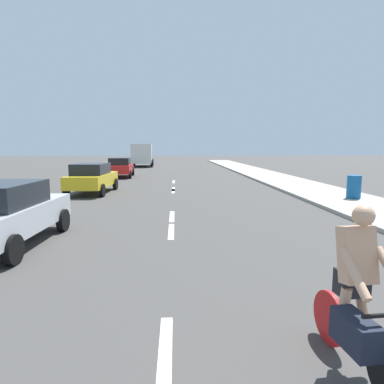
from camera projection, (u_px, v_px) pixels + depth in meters
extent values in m
plane|color=#423F3D|center=(173.00, 193.00, 17.50)|extent=(160.00, 160.00, 0.00)
cube|color=#9E998E|center=(302.00, 187.00, 19.85)|extent=(3.60, 80.00, 0.14)
cube|color=white|center=(165.00, 358.00, 3.81)|extent=(0.16, 1.80, 0.01)
cube|color=white|center=(171.00, 231.00, 9.55)|extent=(0.16, 1.80, 0.01)
cube|color=white|center=(172.00, 216.00, 11.61)|extent=(0.16, 1.80, 0.01)
cube|color=white|center=(173.00, 191.00, 18.35)|extent=(0.16, 1.80, 0.01)
cube|color=white|center=(173.00, 189.00, 19.15)|extent=(0.16, 1.80, 0.01)
cube|color=white|center=(174.00, 182.00, 23.30)|extent=(0.16, 1.80, 0.01)
cylinder|color=red|center=(329.00, 318.00, 4.06)|extent=(0.11, 0.66, 0.66)
cube|color=black|center=(357.00, 327.00, 3.52)|extent=(0.12, 0.94, 0.04)
cylinder|color=black|center=(346.00, 297.00, 3.69)|extent=(0.03, 0.03, 0.48)
cube|color=tan|center=(357.00, 254.00, 3.49)|extent=(0.37, 0.34, 0.63)
sphere|color=tan|center=(363.00, 216.00, 3.38)|extent=(0.22, 0.22, 0.22)
cube|color=black|center=(352.00, 282.00, 3.59)|extent=(0.34, 0.25, 0.28)
cube|color=black|center=(355.00, 333.00, 3.19)|extent=(0.29, 0.54, 0.32)
cylinder|color=tan|center=(363.00, 312.00, 3.60)|extent=(0.14, 0.32, 0.62)
cylinder|color=tan|center=(343.00, 313.00, 3.56)|extent=(0.13, 0.21, 0.63)
cylinder|color=tan|center=(354.00, 274.00, 3.22)|extent=(0.13, 0.49, 0.41)
cube|color=#B7BABF|center=(6.00, 218.00, 8.09)|extent=(1.86, 4.14, 0.64)
cylinder|color=black|center=(3.00, 220.00, 9.51)|extent=(0.20, 0.65, 0.64)
cylinder|color=black|center=(63.00, 220.00, 9.53)|extent=(0.20, 0.65, 0.64)
cylinder|color=black|center=(13.00, 250.00, 6.78)|extent=(0.20, 0.65, 0.64)
cube|color=gold|center=(93.00, 180.00, 17.50)|extent=(1.95, 4.25, 0.64)
cube|color=black|center=(91.00, 169.00, 17.21)|extent=(1.64, 2.24, 0.56)
cylinder|color=black|center=(85.00, 184.00, 18.95)|extent=(0.21, 0.65, 0.64)
cylinder|color=black|center=(115.00, 184.00, 18.95)|extent=(0.21, 0.65, 0.64)
cylinder|color=black|center=(66.00, 190.00, 16.14)|extent=(0.21, 0.65, 0.64)
cylinder|color=black|center=(102.00, 190.00, 16.15)|extent=(0.21, 0.65, 0.64)
cube|color=red|center=(120.00, 169.00, 26.92)|extent=(1.98, 4.31, 0.64)
cube|color=black|center=(120.00, 161.00, 26.63)|extent=(1.67, 2.27, 0.56)
cylinder|color=black|center=(112.00, 172.00, 28.30)|extent=(0.21, 0.65, 0.64)
cylinder|color=black|center=(133.00, 172.00, 28.47)|extent=(0.21, 0.65, 0.64)
cylinder|color=black|center=(107.00, 175.00, 25.46)|extent=(0.21, 0.65, 0.64)
cylinder|color=black|center=(130.00, 174.00, 25.63)|extent=(0.21, 0.65, 0.64)
cube|color=#23478C|center=(143.00, 156.00, 43.89)|extent=(2.50, 2.44, 1.40)
cube|color=silver|center=(142.00, 153.00, 40.88)|extent=(2.58, 4.26, 2.30)
cylinder|color=black|center=(134.00, 162.00, 43.75)|extent=(0.32, 0.91, 0.90)
cylinder|color=black|center=(152.00, 162.00, 43.97)|extent=(0.32, 0.91, 0.90)
cylinder|color=black|center=(132.00, 164.00, 39.90)|extent=(0.32, 0.91, 0.90)
cylinder|color=black|center=(152.00, 164.00, 40.13)|extent=(0.32, 0.91, 0.90)
cylinder|color=#14518C|center=(354.00, 187.00, 14.75)|extent=(0.60, 0.60, 1.03)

